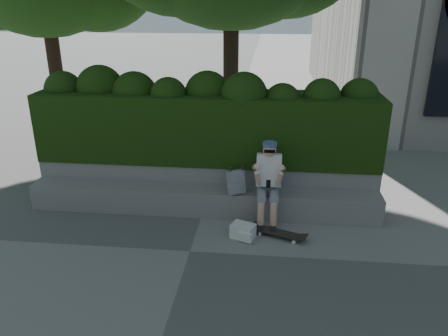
# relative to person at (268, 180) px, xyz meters

# --- Properties ---
(ground) EXTENTS (80.00, 80.00, 0.00)m
(ground) POSITION_rel_person_xyz_m (-1.12, -1.07, -0.75)
(ground) COLOR slate
(ground) RESTS_ON ground
(bench_ledge) EXTENTS (6.00, 0.45, 0.45)m
(bench_ledge) POSITION_rel_person_xyz_m (-1.12, 0.18, -0.53)
(bench_ledge) COLOR gray
(bench_ledge) RESTS_ON ground
(planter_wall) EXTENTS (6.00, 0.50, 0.75)m
(planter_wall) POSITION_rel_person_xyz_m (-1.12, 0.66, -0.38)
(planter_wall) COLOR gray
(planter_wall) RESTS_ON ground
(hedge) EXTENTS (6.00, 1.00, 1.20)m
(hedge) POSITION_rel_person_xyz_m (-1.12, 0.88, 0.60)
(hedge) COLOR black
(hedge) RESTS_ON planter_wall
(person) EXTENTS (0.40, 0.76, 1.38)m
(person) POSITION_rel_person_xyz_m (0.00, 0.00, 0.00)
(person) COLOR slate
(person) RESTS_ON ground
(skateboard) EXTENTS (0.82, 0.46, 0.08)m
(skateboard) POSITION_rel_person_xyz_m (0.19, -0.51, -0.68)
(skateboard) COLOR black
(skateboard) RESTS_ON ground
(backpack_plaid) EXTENTS (0.30, 0.26, 0.39)m
(backpack_plaid) POSITION_rel_person_xyz_m (-0.53, 0.08, -0.11)
(backpack_plaid) COLOR #A3A3A7
(backpack_plaid) RESTS_ON bench_ledge
(backpack_ground) EXTENTS (0.42, 0.36, 0.23)m
(backpack_ground) POSITION_rel_person_xyz_m (-0.37, -0.59, -0.64)
(backpack_ground) COLOR silver
(backpack_ground) RESTS_ON ground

